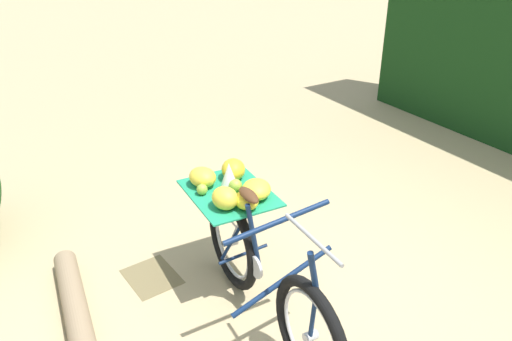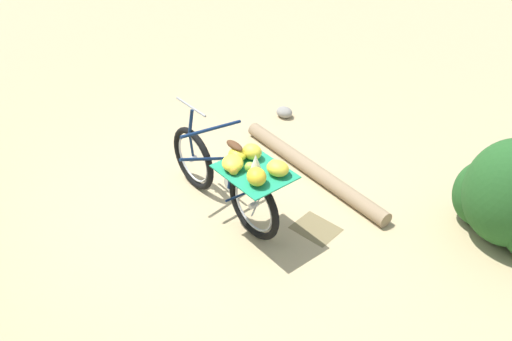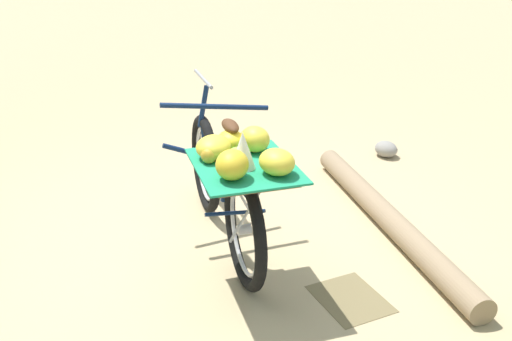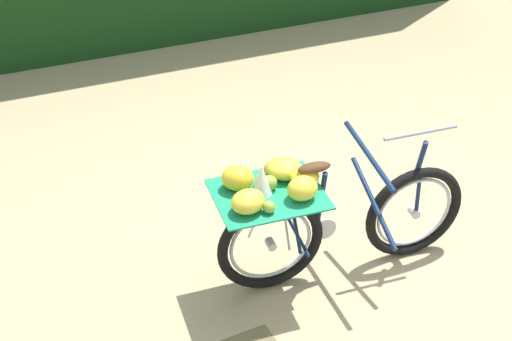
{
  "view_description": "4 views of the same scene",
  "coord_description": "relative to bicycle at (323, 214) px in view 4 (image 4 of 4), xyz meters",
  "views": [
    {
      "loc": [
        1.97,
        -1.88,
        2.55
      ],
      "look_at": [
        -0.51,
        -0.07,
        0.96
      ],
      "focal_mm": 35.42,
      "sensor_mm": 36.0,
      "label": 1
    },
    {
      "loc": [
        -3.28,
        2.64,
        3.5
      ],
      "look_at": [
        -0.6,
        -0.27,
        0.74
      ],
      "focal_mm": 36.33,
      "sensor_mm": 36.0,
      "label": 2
    },
    {
      "loc": [
        -3.26,
        0.96,
        1.97
      ],
      "look_at": [
        -0.77,
        -0.22,
        0.79
      ],
      "focal_mm": 39.77,
      "sensor_mm": 36.0,
      "label": 3
    },
    {
      "loc": [
        -2.36,
        -3.47,
        3.5
      ],
      "look_at": [
        -0.67,
        -0.1,
        0.89
      ],
      "focal_mm": 51.81,
      "sensor_mm": 36.0,
      "label": 4
    }
  ],
  "objects": [
    {
      "name": "ground_plane",
      "position": [
        0.25,
        0.26,
        -0.52
      ],
      "size": [
        60.0,
        60.0,
        0.0
      ],
      "primitive_type": "plane",
      "color": "tan"
    },
    {
      "name": "bicycle",
      "position": [
        0.0,
        0.0,
        0.0
      ],
      "size": [
        1.8,
        0.77,
        1.03
      ],
      "rotation": [
        0.0,
        0.0,
        -0.14
      ],
      "color": "black",
      "rests_on": "ground_plane"
    }
  ]
}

